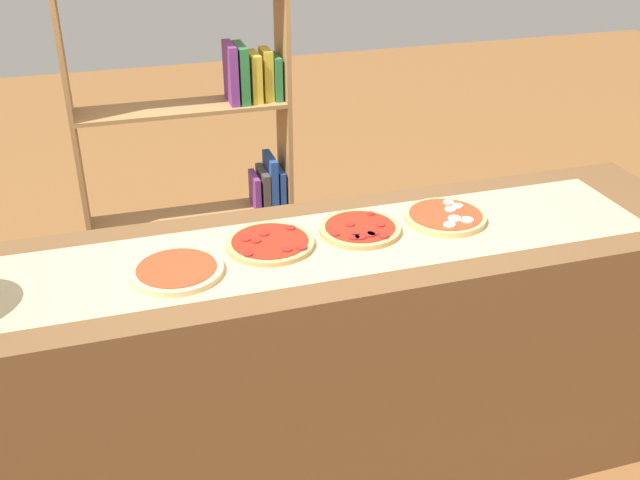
{
  "coord_description": "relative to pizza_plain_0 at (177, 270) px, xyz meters",
  "views": [
    {
      "loc": [
        -0.61,
        -1.99,
        2.07
      ],
      "look_at": [
        0.0,
        0.0,
        0.97
      ],
      "focal_mm": 42.13,
      "sensor_mm": 36.0,
      "label": 1
    }
  ],
  "objects": [
    {
      "name": "pizza_pepperoni_1",
      "position": [
        0.3,
        0.09,
        -0.0
      ],
      "size": [
        0.28,
        0.28,
        0.02
      ],
      "color": "tan",
      "rests_on": "parchment_paper"
    },
    {
      "name": "bookshelf",
      "position": [
        0.31,
        1.22,
        -0.23
      ],
      "size": [
        0.94,
        0.23,
        1.59
      ],
      "color": "#A87A47",
      "rests_on": "ground_plane"
    },
    {
      "name": "pizza_mozzarella_3",
      "position": [
        0.91,
        0.09,
        0.0
      ],
      "size": [
        0.27,
        0.27,
        0.03
      ],
      "color": "#DBB26B",
      "rests_on": "parchment_paper"
    },
    {
      "name": "parchment_paper",
      "position": [
        0.46,
        0.04,
        -0.01
      ],
      "size": [
        2.18,
        0.44,
        0.0
      ],
      "primitive_type": "cube",
      "color": "tan",
      "rests_on": "counter"
    },
    {
      "name": "pizza_plain_0",
      "position": [
        0.0,
        0.0,
        0.0
      ],
      "size": [
        0.28,
        0.28,
        0.02
      ],
      "color": "#E5C17F",
      "rests_on": "parchment_paper"
    },
    {
      "name": "ground_plane",
      "position": [
        0.46,
        0.04,
        -0.96
      ],
      "size": [
        12.0,
        12.0,
        0.0
      ],
      "primitive_type": "plane",
      "color": "brown"
    },
    {
      "name": "pizza_pepperoni_2",
      "position": [
        0.61,
        0.09,
        0.0
      ],
      "size": [
        0.27,
        0.27,
        0.02
      ],
      "color": "tan",
      "rests_on": "parchment_paper"
    },
    {
      "name": "counter",
      "position": [
        0.46,
        0.04,
        -0.49
      ],
      "size": [
        2.64,
        0.65,
        0.95
      ],
      "primitive_type": "cube",
      "color": "brown",
      "rests_on": "ground_plane"
    }
  ]
}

